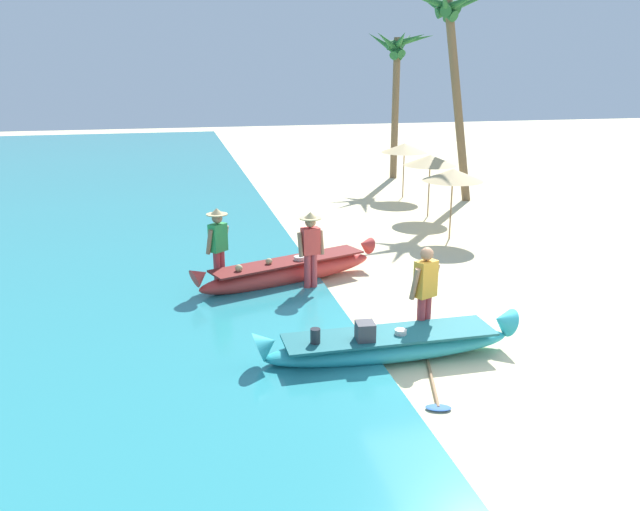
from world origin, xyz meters
TOP-DOWN VIEW (x-y plane):
  - ground_plane at (0.00, 0.00)m, footprint 80.00×80.00m
  - boat_cyan_foreground at (-1.23, -0.23)m, footprint 4.39×0.84m
  - boat_red_midground at (-2.12, 3.74)m, footprint 4.32×2.06m
  - person_vendor_hatted at (-1.77, 3.18)m, footprint 0.57×0.44m
  - person_tourist_customer at (-0.45, 0.25)m, footprint 0.59×0.41m
  - person_vendor_assistant at (-3.59, 3.81)m, footprint 0.55×0.51m
  - parasol_row_0 at (2.79, 6.44)m, footprint 1.60×1.60m
  - parasol_row_1 at (3.24, 9.08)m, footprint 1.60×1.60m
  - parasol_row_2 at (3.50, 12.05)m, footprint 1.60×1.60m
  - palm_tree_tall_inland at (4.57, 16.03)m, footprint 2.76×2.88m
  - palm_tree_leaning_seaward at (4.56, 11.07)m, footprint 2.80×2.61m
  - paddle at (-0.93, -1.43)m, footprint 0.65×1.60m

SIDE VIEW (x-z plane):
  - ground_plane at x=0.00m, z-range 0.00..0.00m
  - paddle at x=-0.93m, z-range 0.00..0.06m
  - boat_cyan_foreground at x=-1.23m, z-range -0.12..0.63m
  - boat_red_midground at x=-2.12m, z-range -0.11..0.69m
  - person_tourist_customer at x=-0.45m, z-range 0.11..1.80m
  - person_vendor_hatted at x=-1.77m, z-range 0.13..1.83m
  - person_vendor_assistant at x=-3.59m, z-range 0.13..1.87m
  - parasol_row_0 at x=2.79m, z-range 0.79..2.70m
  - parasol_row_1 at x=3.24m, z-range 0.79..2.70m
  - parasol_row_2 at x=3.50m, z-range 0.79..2.70m
  - palm_tree_tall_inland at x=4.57m, z-range 1.86..7.73m
  - palm_tree_leaning_seaward at x=4.56m, z-range 2.07..8.90m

